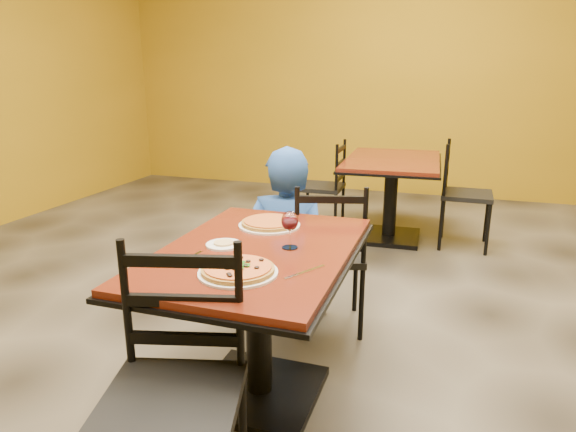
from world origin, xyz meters
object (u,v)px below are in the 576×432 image
(table_second, at_px, (391,180))
(chair_main_far, at_px, (328,255))
(plate_far, at_px, (269,225))
(chair_second_left, at_px, (321,187))
(chair_main_near, at_px, (171,403))
(chair_second_right, at_px, (467,195))
(table_main, at_px, (258,288))
(pizza_far, at_px, (269,222))
(diner, at_px, (287,231))
(plate_main, at_px, (238,273))
(pizza_main, at_px, (238,269))
(wine_glass, at_px, (290,228))
(side_plate, at_px, (224,245))

(table_second, distance_m, chair_main_far, 1.79)
(plate_far, bearing_deg, chair_second_left, 97.94)
(chair_main_near, relative_size, chair_second_right, 1.04)
(chair_second_right, distance_m, plate_far, 2.48)
(table_second, bearing_deg, table_main, -96.08)
(table_second, relative_size, pizza_far, 4.53)
(diner, bearing_deg, chair_main_far, 153.85)
(plate_main, bearing_deg, table_second, 85.28)
(chair_second_left, bearing_deg, pizza_main, 6.97)
(chair_second_left, xyz_separation_m, diner, (0.21, -1.68, 0.10))
(table_main, distance_m, chair_second_left, 2.61)
(chair_main_near, xyz_separation_m, pizza_main, (0.04, 0.46, 0.29))
(wine_glass, bearing_deg, diner, 109.28)
(table_main, height_order, table_second, same)
(chair_second_right, distance_m, plate_main, 3.03)
(chair_main_far, distance_m, chair_second_left, 1.86)
(table_second, distance_m, chair_main_near, 3.35)
(chair_main_far, bearing_deg, plate_far, 51.38)
(chair_main_far, xyz_separation_m, plate_main, (-0.10, -1.10, 0.30))
(wine_glass, bearing_deg, plate_main, -105.82)
(plate_main, distance_m, pizza_far, 0.63)
(table_second, bearing_deg, chair_second_right, 0.00)
(table_main, distance_m, plate_far, 0.39)
(chair_second_right, relative_size, pizza_far, 3.30)
(table_second, relative_size, diner, 1.18)
(plate_main, bearing_deg, chair_main_far, 85.03)
(table_main, bearing_deg, plate_far, 100.94)
(chair_second_right, bearing_deg, chair_main_far, 156.72)
(table_second, bearing_deg, chair_main_far, -94.56)
(chair_main_far, distance_m, plate_far, 0.60)
(chair_second_left, bearing_deg, plate_far, 6.71)
(chair_second_left, height_order, plate_main, chair_second_left)
(pizza_main, distance_m, plate_far, 0.63)
(chair_second_right, bearing_deg, table_main, 160.97)
(chair_second_right, xyz_separation_m, pizza_far, (-0.99, -2.26, 0.31))
(table_main, height_order, diner, diner)
(side_plate, bearing_deg, chair_main_near, -78.32)
(table_main, relative_size, chair_main_near, 1.28)
(table_second, distance_m, diner, 1.74)
(table_second, relative_size, chair_second_left, 1.44)
(chair_main_near, xyz_separation_m, wine_glass, (0.14, 0.81, 0.36))
(table_second, relative_size, chair_main_far, 1.40)
(chair_main_near, distance_m, diner, 1.67)
(table_second, bearing_deg, pizza_main, -94.72)
(pizza_main, bearing_deg, pizza_far, 99.16)
(table_main, relative_size, table_second, 0.97)
(table_main, distance_m, wine_glass, 0.32)
(pizza_main, relative_size, side_plate, 1.77)
(chair_main_near, bearing_deg, side_plate, 86.73)
(chair_main_near, relative_size, wine_glass, 5.35)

